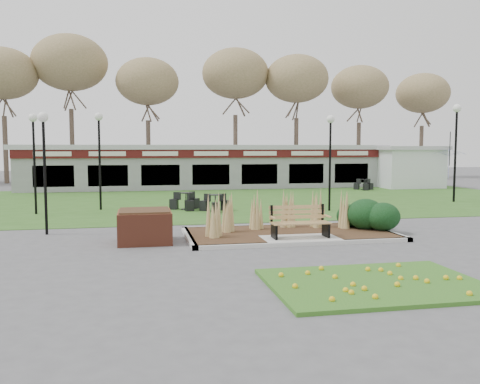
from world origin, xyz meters
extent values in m
plane|color=#515154|center=(0.00, 0.00, 0.00)|extent=(100.00, 100.00, 0.00)
cube|color=#2F5A1C|center=(0.00, 12.00, 0.01)|extent=(34.00, 16.00, 0.02)
cube|color=#26621C|center=(0.00, -4.60, 0.04)|extent=(4.20, 3.00, 0.08)
cube|color=#342214|center=(0.00, 1.20, 0.06)|extent=(6.22, 3.22, 0.12)
cube|color=#B7B7B2|center=(0.00, -0.41, 0.06)|extent=(6.40, 0.18, 0.12)
cube|color=#B7B7B2|center=(0.00, 2.81, 0.06)|extent=(6.40, 0.18, 0.12)
cube|color=#B7B7B2|center=(-3.11, 1.20, 0.06)|extent=(0.18, 3.40, 0.12)
cube|color=#B7B7B2|center=(3.11, 1.20, 0.06)|extent=(0.18, 3.40, 0.12)
cube|color=#B7B7B2|center=(0.00, 0.15, 0.07)|extent=(2.20, 1.20, 0.13)
cone|color=tan|center=(-1.90, 1.60, 0.70)|extent=(0.36, 0.36, 1.15)
cone|color=tan|center=(-0.90, 2.00, 0.70)|extent=(0.36, 0.36, 1.15)
cone|color=tan|center=(0.20, 2.20, 0.70)|extent=(0.36, 0.36, 1.15)
cone|color=tan|center=(1.10, 2.00, 0.70)|extent=(0.36, 0.36, 1.15)
cone|color=tan|center=(1.90, 1.60, 0.70)|extent=(0.36, 0.36, 1.15)
cone|color=tan|center=(-2.40, 0.80, 0.70)|extent=(0.36, 0.36, 1.15)
ellipsoid|color=black|center=(2.60, 1.40, 0.59)|extent=(1.21, 1.10, 0.99)
ellipsoid|color=black|center=(3.00, 1.00, 0.54)|extent=(1.10, 1.00, 0.90)
ellipsoid|color=black|center=(2.90, 1.90, 0.53)|extent=(1.06, 0.96, 0.86)
ellipsoid|color=black|center=(2.30, 1.90, 0.48)|extent=(0.92, 0.84, 0.76)
cube|color=#AA7F4D|center=(0.00, 0.15, 0.56)|extent=(1.70, 0.57, 0.04)
cube|color=#AA7F4D|center=(0.00, 0.46, 0.84)|extent=(1.70, 0.13, 0.44)
cube|color=black|center=(-0.78, 0.15, 0.34)|extent=(0.06, 0.55, 0.42)
cube|color=black|center=(0.78, 0.15, 0.34)|extent=(0.06, 0.55, 0.42)
cube|color=black|center=(-0.78, 0.45, 0.81)|extent=(0.06, 0.06, 0.50)
cube|color=black|center=(0.78, 0.45, 0.81)|extent=(0.06, 0.06, 0.50)
cube|color=#AA7F4D|center=(-0.82, 0.13, 0.74)|extent=(0.05, 0.50, 0.04)
cube|color=#AA7F4D|center=(0.82, 0.13, 0.74)|extent=(0.05, 0.50, 0.04)
cube|color=brown|center=(-4.40, 1.00, 0.45)|extent=(1.50, 1.50, 0.90)
cube|color=#342214|center=(-4.40, 1.00, 0.92)|extent=(1.40, 1.40, 0.06)
cube|color=gray|center=(0.00, 20.00, 1.30)|extent=(24.00, 3.00, 2.60)
cube|color=#4A100F|center=(0.00, 18.45, 2.35)|extent=(24.00, 0.18, 0.55)
cube|color=#BDBCC1|center=(0.00, 20.00, 2.75)|extent=(24.60, 3.40, 0.30)
cube|color=silver|center=(0.00, 18.34, 2.35)|extent=(22.00, 0.02, 0.28)
cube|color=black|center=(0.00, 18.55, 1.00)|extent=(22.00, 0.10, 1.30)
cube|color=silver|center=(13.50, 18.00, 1.30)|extent=(4.00, 3.00, 2.60)
cube|color=#BDBCC1|center=(13.50, 18.00, 2.70)|extent=(4.40, 3.40, 0.25)
cylinder|color=#47382B|center=(-9.00, 28.00, 2.59)|extent=(0.36, 0.36, 5.17)
ellipsoid|color=olive|center=(-9.00, 28.00, 8.39)|extent=(5.24, 5.24, 3.93)
cylinder|color=#47382B|center=(-3.00, 28.00, 2.59)|extent=(0.36, 0.36, 5.17)
ellipsoid|color=olive|center=(-3.00, 28.00, 8.39)|extent=(5.24, 5.24, 3.93)
cylinder|color=#47382B|center=(3.00, 28.00, 2.59)|extent=(0.36, 0.36, 5.17)
ellipsoid|color=olive|center=(3.00, 28.00, 8.39)|extent=(5.24, 5.24, 3.93)
cylinder|color=#47382B|center=(9.00, 28.00, 2.59)|extent=(0.36, 0.36, 5.17)
ellipsoid|color=olive|center=(9.00, 28.00, 8.39)|extent=(5.24, 5.24, 3.93)
cylinder|color=#47382B|center=(15.00, 28.00, 2.59)|extent=(0.36, 0.36, 5.17)
ellipsoid|color=olive|center=(15.00, 28.00, 8.39)|extent=(5.24, 5.24, 3.93)
cylinder|color=#47382B|center=(21.00, 28.00, 2.59)|extent=(0.36, 0.36, 5.17)
ellipsoid|color=olive|center=(21.00, 28.00, 8.39)|extent=(5.24, 5.24, 3.93)
cylinder|color=black|center=(-7.41, 2.94, 1.76)|extent=(0.09, 0.09, 3.52)
sphere|color=white|center=(-7.41, 2.94, 3.66)|extent=(0.32, 0.32, 0.32)
cylinder|color=black|center=(-8.68, 8.11, 1.88)|extent=(0.09, 0.09, 3.77)
sphere|color=white|center=(-8.68, 8.11, 3.92)|extent=(0.34, 0.34, 0.34)
cylinder|color=black|center=(3.47, 6.79, 1.89)|extent=(0.09, 0.09, 3.78)
sphere|color=white|center=(3.47, 6.79, 3.93)|extent=(0.34, 0.34, 0.34)
cylinder|color=black|center=(10.91, 8.97, 2.24)|extent=(0.11, 0.11, 4.48)
sphere|color=white|center=(10.91, 8.97, 4.66)|extent=(0.40, 0.40, 0.40)
cylinder|color=black|center=(-6.19, 9.07, 1.95)|extent=(0.10, 0.10, 3.90)
sphere|color=white|center=(-6.19, 9.07, 4.06)|extent=(0.35, 0.35, 0.35)
cylinder|color=black|center=(-1.38, 7.50, 0.03)|extent=(0.42, 0.42, 0.03)
cylinder|color=black|center=(-1.38, 7.50, 0.37)|extent=(0.05, 0.05, 0.69)
cylinder|color=black|center=(-1.38, 7.50, 0.73)|extent=(0.57, 0.57, 0.02)
cube|color=black|center=(-0.89, 7.71, 0.24)|extent=(0.43, 0.43, 0.44)
cube|color=black|center=(-1.80, 7.82, 0.24)|extent=(0.45, 0.45, 0.44)
cube|color=black|center=(-1.44, 6.98, 0.24)|extent=(0.36, 0.36, 0.44)
cylinder|color=black|center=(-2.54, 8.41, 0.03)|extent=(0.43, 0.43, 0.03)
cylinder|color=black|center=(-2.54, 8.41, 0.38)|extent=(0.05, 0.05, 0.71)
cylinder|color=black|center=(-2.54, 8.41, 0.75)|extent=(0.59, 0.59, 0.02)
cube|color=black|center=(-2.13, 8.76, 0.25)|extent=(0.47, 0.47, 0.45)
cube|color=black|center=(-3.05, 8.59, 0.25)|extent=(0.43, 0.43, 0.45)
cube|color=black|center=(-2.44, 7.87, 0.25)|extent=(0.39, 0.39, 0.45)
cylinder|color=black|center=(9.65, 16.61, 0.03)|extent=(0.40, 0.40, 0.03)
cylinder|color=black|center=(9.65, 16.61, 0.35)|extent=(0.05, 0.05, 0.65)
cylinder|color=black|center=(9.65, 16.61, 0.69)|extent=(0.54, 0.54, 0.02)
cube|color=black|center=(10.13, 16.75, 0.23)|extent=(0.38, 0.38, 0.42)
cube|color=black|center=(9.29, 16.94, 0.23)|extent=(0.43, 0.43, 0.42)
cube|color=black|center=(9.54, 16.12, 0.23)|extent=(0.37, 0.37, 0.42)
cylinder|color=black|center=(15.32, 16.05, 1.10)|extent=(0.06, 0.06, 2.20)
imported|color=#3343B3|center=(15.32, 16.05, 1.68)|extent=(2.25, 2.29, 1.93)
camera|label=1|loc=(-4.54, -13.70, 2.72)|focal=38.00mm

